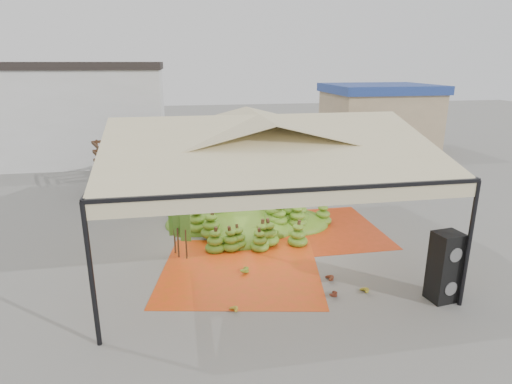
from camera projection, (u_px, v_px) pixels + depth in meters
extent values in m
plane|color=slate|center=(259.00, 247.00, 13.00)|extent=(90.00, 90.00, 0.00)
cylinder|color=black|center=(91.00, 277.00, 8.11)|extent=(0.10, 0.10, 3.00)
cylinder|color=black|center=(469.00, 245.00, 9.50)|extent=(0.10, 0.10, 3.00)
cylinder|color=black|center=(131.00, 173.00, 15.63)|extent=(0.10, 0.10, 3.00)
cylinder|color=black|center=(338.00, 164.00, 17.02)|extent=(0.10, 0.10, 3.00)
pyramid|color=beige|center=(259.00, 133.00, 11.98)|extent=(8.00, 8.00, 1.00)
cube|color=black|center=(259.00, 150.00, 12.13)|extent=(8.00, 8.00, 0.08)
cube|color=beige|center=(259.00, 157.00, 12.18)|extent=(8.00, 8.00, 0.36)
cube|color=silver|center=(34.00, 116.00, 23.70)|extent=(14.00, 6.00, 5.00)
cube|color=black|center=(27.00, 66.00, 22.91)|extent=(14.30, 6.30, 0.40)
cube|color=tan|center=(378.00, 123.00, 26.44)|extent=(6.00, 5.00, 3.60)
cube|color=navy|center=(381.00, 89.00, 25.84)|extent=(6.30, 5.30, 0.50)
cube|color=red|center=(240.00, 270.00, 11.58)|extent=(4.89, 4.73, 0.01)
cube|color=red|center=(321.00, 229.00, 14.39)|extent=(3.82, 4.01, 0.01)
ellipsoid|color=#43811A|center=(251.00, 208.00, 14.63)|extent=(6.34, 5.43, 1.25)
ellipsoid|color=#AD8622|center=(362.00, 290.00, 10.41)|extent=(0.43, 0.36, 0.18)
ellipsoid|color=gold|center=(232.00, 309.00, 9.60)|extent=(0.46, 0.42, 0.17)
ellipsoid|color=#501F12|center=(330.00, 292.00, 10.29)|extent=(0.55, 0.53, 0.19)
ellipsoid|color=#5B2614|center=(327.00, 277.00, 10.98)|extent=(0.49, 0.41, 0.21)
ellipsoid|color=#597F1A|center=(241.00, 268.00, 11.44)|extent=(0.63, 0.58, 0.23)
ellipsoid|color=#397919|center=(225.00, 172.00, 11.29)|extent=(0.24, 0.24, 0.20)
ellipsoid|color=#397919|center=(280.00, 169.00, 11.55)|extent=(0.24, 0.24, 0.20)
ellipsoid|color=#397919|center=(333.00, 167.00, 11.82)|extent=(0.24, 0.24, 0.20)
ellipsoid|color=#397919|center=(384.00, 165.00, 12.08)|extent=(0.24, 0.24, 0.20)
cube|color=black|center=(442.00, 283.00, 10.05)|extent=(0.68, 0.62, 0.85)
cube|color=black|center=(447.00, 250.00, 9.80)|extent=(0.68, 0.62, 0.85)
imported|color=gray|center=(244.00, 178.00, 17.63)|extent=(0.67, 0.51, 1.63)
cube|color=#4A2818|center=(157.00, 165.00, 18.94)|extent=(5.31, 3.72, 0.12)
cube|color=silver|center=(222.00, 155.00, 20.44)|extent=(2.36, 2.59, 2.23)
cylinder|color=black|center=(123.00, 189.00, 17.47)|extent=(0.92, 0.57, 0.87)
cylinder|color=black|center=(113.00, 178.00, 19.08)|extent=(0.92, 0.57, 0.87)
cylinder|color=black|center=(194.00, 179.00, 18.96)|extent=(0.92, 0.57, 0.87)
cylinder|color=black|center=(179.00, 170.00, 20.56)|extent=(0.92, 0.57, 0.87)
cylinder|color=black|center=(227.00, 174.00, 19.74)|extent=(0.92, 0.57, 0.87)
cylinder|color=black|center=(210.00, 166.00, 21.35)|extent=(0.92, 0.57, 0.87)
ellipsoid|color=#477819|center=(156.00, 154.00, 18.80)|extent=(4.24, 2.94, 0.68)
cube|color=gold|center=(166.00, 145.00, 18.92)|extent=(2.47, 2.47, 0.24)
cube|color=#4B3019|center=(318.00, 151.00, 21.69)|extent=(5.37, 3.23, 0.12)
cube|color=white|center=(384.00, 149.00, 21.64)|extent=(2.20, 2.52, 2.31)
cylinder|color=black|center=(284.00, 167.00, 20.92)|extent=(0.95, 0.47, 0.90)
cylinder|color=black|center=(282.00, 158.00, 22.85)|extent=(0.95, 0.47, 0.90)
cylinder|color=black|center=(349.00, 167.00, 20.90)|extent=(0.95, 0.47, 0.90)
cylinder|color=black|center=(342.00, 159.00, 22.82)|extent=(0.95, 0.47, 0.90)
cylinder|color=black|center=(384.00, 168.00, 20.88)|extent=(0.95, 0.47, 0.90)
cylinder|color=black|center=(374.00, 159.00, 22.81)|extent=(0.95, 0.47, 0.90)
ellipsoid|color=#4E831B|center=(319.00, 141.00, 21.55)|extent=(4.29, 2.54, 0.70)
cube|color=gold|center=(329.00, 133.00, 21.43)|extent=(2.35, 2.35, 0.25)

